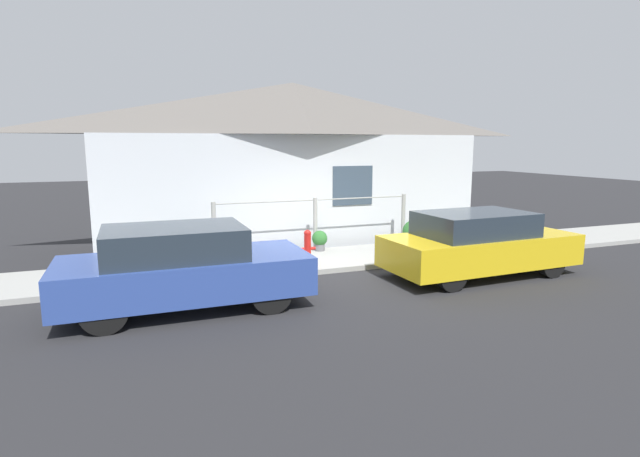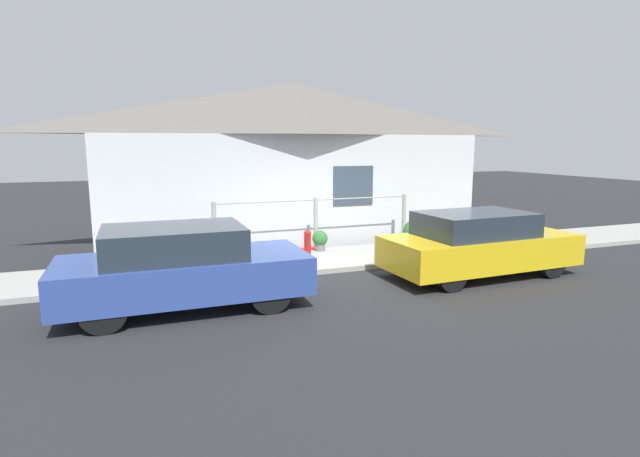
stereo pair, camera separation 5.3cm
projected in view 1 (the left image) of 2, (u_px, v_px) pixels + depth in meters
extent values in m
plane|color=#262628|center=(346.00, 272.00, 10.34)|extent=(60.00, 60.00, 0.00)
cube|color=#9E9E99|center=(328.00, 259.00, 11.25)|extent=(24.00, 1.99, 0.11)
cube|color=silver|center=(306.00, 193.00, 12.38)|extent=(9.84, 0.12, 2.86)
cube|color=#384756|center=(353.00, 186.00, 12.73)|extent=(1.10, 0.04, 1.00)
pyramid|color=#605B56|center=(293.00, 109.00, 12.99)|extent=(10.24, 2.20, 1.33)
cylinder|color=#999993|center=(214.00, 230.00, 11.07)|extent=(0.10, 0.10, 1.26)
cylinder|color=#999993|center=(315.00, 224.00, 11.91)|extent=(0.10, 0.10, 1.26)
cylinder|color=#999993|center=(403.00, 219.00, 12.75)|extent=(0.10, 0.10, 1.26)
cylinder|color=#999993|center=(315.00, 200.00, 11.81)|extent=(4.80, 0.03, 0.03)
cube|color=#2D4793|center=(186.00, 275.00, 8.00)|extent=(3.90, 1.69, 0.61)
cube|color=#232D38|center=(174.00, 242.00, 7.85)|extent=(2.15, 1.48, 0.49)
cylinder|color=black|center=(250.00, 271.00, 9.12)|extent=(0.66, 0.20, 0.66)
cylinder|color=black|center=(271.00, 293.00, 7.80)|extent=(0.66, 0.20, 0.66)
cylinder|color=black|center=(107.00, 284.00, 8.26)|extent=(0.66, 0.20, 0.66)
cylinder|color=black|center=(104.00, 311.00, 6.94)|extent=(0.66, 0.20, 0.66)
cube|color=gold|center=(480.00, 250.00, 10.02)|extent=(3.98, 1.77, 0.61)
cube|color=#232D38|center=(475.00, 224.00, 9.87)|extent=(2.21, 1.50, 0.47)
cylinder|color=black|center=(501.00, 250.00, 11.15)|extent=(0.59, 0.22, 0.58)
cylinder|color=black|center=(551.00, 263.00, 9.91)|extent=(0.59, 0.22, 0.58)
cylinder|color=black|center=(409.00, 259.00, 10.21)|extent=(0.59, 0.22, 0.58)
cylinder|color=black|center=(451.00, 275.00, 8.97)|extent=(0.59, 0.22, 0.58)
cylinder|color=red|center=(308.00, 250.00, 10.40)|extent=(0.14, 0.14, 0.66)
sphere|color=red|center=(308.00, 233.00, 10.34)|extent=(0.15, 0.15, 0.15)
cylinder|color=red|center=(303.00, 249.00, 10.36)|extent=(0.13, 0.07, 0.07)
cylinder|color=red|center=(312.00, 248.00, 10.43)|extent=(0.13, 0.07, 0.07)
cylinder|color=slate|center=(320.00, 247.00, 11.90)|extent=(0.24, 0.24, 0.16)
sphere|color=#2D6B2D|center=(320.00, 238.00, 11.87)|extent=(0.37, 0.37, 0.37)
cylinder|color=#9E5638|center=(180.00, 260.00, 10.53)|extent=(0.21, 0.21, 0.20)
sphere|color=#387F38|center=(180.00, 248.00, 10.48)|extent=(0.44, 0.44, 0.44)
cylinder|color=brown|center=(414.00, 244.00, 12.25)|extent=(0.23, 0.23, 0.19)
sphere|color=#2D6B2D|center=(414.00, 232.00, 12.20)|extent=(0.57, 0.57, 0.57)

